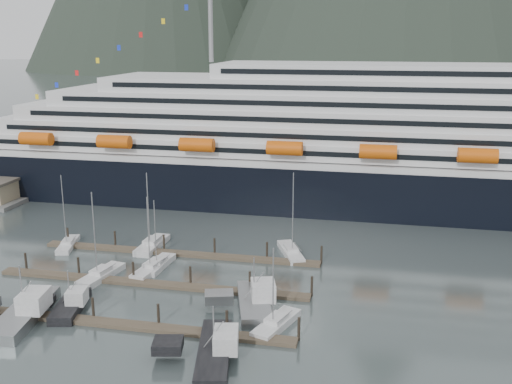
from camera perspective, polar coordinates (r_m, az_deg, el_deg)
ground at (r=87.04m, az=-7.73°, el=-9.81°), size 1600.00×1600.00×0.00m
cruise_ship at (r=131.47m, az=12.91°, el=3.84°), size 210.00×30.40×50.30m
dock_near at (r=80.44m, az=-13.55°, el=-12.01°), size 48.18×2.28×3.20m
dock_mid at (r=91.18m, az=-10.03°, el=-8.53°), size 48.18×2.28×3.20m
dock_far at (r=102.45m, az=-7.32°, el=-5.78°), size 48.18×2.28×3.20m
sailboat_a at (r=95.18m, az=-14.53°, el=-7.69°), size 4.19×9.64×14.27m
sailboat_c at (r=97.54m, az=-9.23°, el=-6.86°), size 2.76×8.73×11.72m
sailboat_d at (r=96.61m, az=-9.74°, el=-7.10°), size 3.90×10.92×12.66m
sailboat_e at (r=110.24m, az=-17.47°, el=-4.81°), size 4.48×8.98×13.52m
sailboat_f at (r=106.28m, az=-9.86°, el=-5.04°), size 3.03×10.03×14.19m
sailboat_g at (r=101.74m, az=3.33°, el=-5.75°), size 6.19×10.30×14.89m
sailboat_h at (r=77.71m, az=1.94°, el=-12.49°), size 5.32×9.35×11.39m
trawler_a at (r=85.14m, az=-21.33°, el=-10.58°), size 11.10×15.26×8.19m
trawler_b at (r=85.65m, az=-17.35°, el=-10.20°), size 7.86×10.14×6.25m
trawler_c at (r=71.08m, az=-4.16°, el=-14.83°), size 10.31×14.30×7.08m
trawler_e at (r=82.31m, az=-0.29°, el=-10.40°), size 10.43×13.04×8.10m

